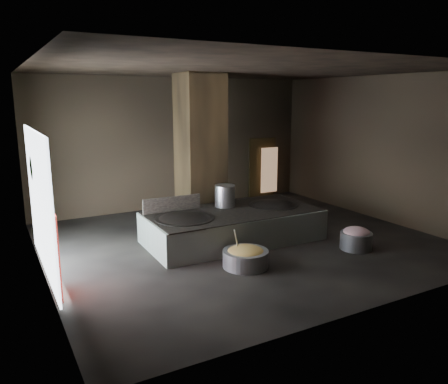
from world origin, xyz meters
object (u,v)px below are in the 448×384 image
meat_basin (356,241)px  stock_pot (225,196)px  wok_right (273,207)px  veg_basin (246,258)px  hearth_platform (233,226)px  cook (218,192)px  wok_left (184,221)px

meat_basin → stock_pot: bearing=131.7°
wok_right → meat_basin: (1.07, -2.16, -0.53)m
wok_right → veg_basin: size_ratio=1.30×
hearth_platform → cook: cook is taller
hearth_platform → wok_right: size_ratio=3.41×
wok_left → cook: size_ratio=0.85×
veg_basin → meat_basin: 3.13m
hearth_platform → cook: 2.40m
stock_pot → meat_basin: 3.68m
wok_left → meat_basin: bearing=-28.0°
stock_pot → wok_left: bearing=-158.2°
hearth_platform → veg_basin: (-0.69, -1.78, -0.21)m
wok_right → stock_pot: stock_pot is taller
wok_left → wok_right: bearing=2.0°
wok_left → cook: (2.19, 2.29, 0.11)m
wok_right → veg_basin: 2.80m
stock_pot → veg_basin: stock_pot is taller
veg_basin → wok_left: bearing=113.7°
veg_basin → hearth_platform: bearing=68.7°
hearth_platform → wok_right: wok_right is taller
hearth_platform → cook: bearing=72.5°
stock_pot → meat_basin: bearing=-48.3°
cook → veg_basin: (-1.44, -4.02, -0.67)m
stock_pot → meat_basin: size_ratio=0.76×
cook → wok_right: bearing=81.5°
wok_right → veg_basin: wok_right is taller
wok_right → hearth_platform: bearing=-177.9°
wok_left → cook: cook is taller
wok_right → cook: size_ratio=0.79×
stock_pot → wok_right: bearing=-21.0°
stock_pot → cook: (0.69, 1.69, -0.27)m
wok_left → stock_pot: 1.66m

